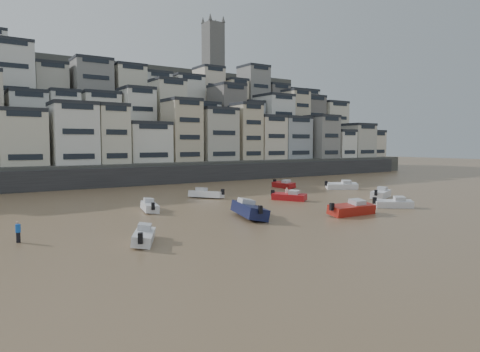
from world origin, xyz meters
TOP-DOWN VIEW (x-y plane):
  - ground at (0.00, 0.00)m, footprint 400.00×400.00m
  - harbor_wall at (10.00, 65.00)m, footprint 140.00×3.00m
  - hillside at (14.73, 104.84)m, footprint 141.04×66.00m
  - boat_a at (14.14, 19.40)m, footprint 6.36×2.30m
  - boat_b at (22.64, 20.21)m, footprint 4.98×4.24m
  - boat_c at (3.77, 24.36)m, footprint 4.37×7.69m
  - boat_d at (29.37, 27.41)m, footprint 6.28×4.29m
  - boat_e at (16.33, 32.63)m, footprint 4.02×5.43m
  - boat_f at (-3.44, 34.43)m, footprint 2.90×5.53m
  - boat_g at (33.20, 38.55)m, footprint 5.94×4.67m
  - boat_h at (8.05, 41.43)m, footprint 4.62×5.70m
  - boat_i at (26.47, 46.16)m, footprint 1.78×5.38m
  - boat_j at (-9.92, 19.45)m, footprint 3.74×5.24m
  - person_blue at (-18.24, 25.16)m, footprint 0.44×0.44m
  - person_pink at (16.47, 33.33)m, footprint 0.44×0.44m

SIDE VIEW (x-z plane):
  - ground at x=0.00m, z-range 0.00..0.00m
  - boat_b at x=22.64m, z-range 0.00..1.36m
  - boat_j at x=-9.92m, z-range 0.00..1.37m
  - boat_e at x=16.33m, z-range 0.00..1.43m
  - boat_f at x=-3.44m, z-range 0.00..1.44m
  - boat_i at x=26.47m, z-range 0.00..1.47m
  - boat_h at x=8.05m, z-range 0.00..1.53m
  - boat_g at x=33.20m, z-range 0.00..1.58m
  - boat_d at x=29.37m, z-range 0.00..1.64m
  - boat_a at x=14.14m, z-range 0.00..1.71m
  - person_blue at x=-18.24m, z-range 0.00..1.74m
  - person_pink at x=16.47m, z-range 0.00..1.74m
  - boat_c at x=3.77m, z-range 0.00..2.00m
  - harbor_wall at x=10.00m, z-range 0.00..3.50m
  - hillside at x=14.73m, z-range -11.99..38.01m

